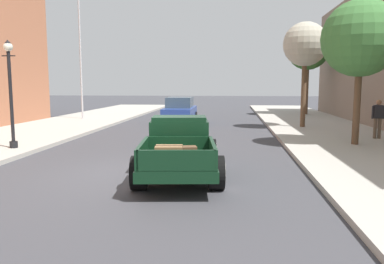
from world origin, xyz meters
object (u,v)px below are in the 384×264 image
at_px(flagpole, 83,33).
at_px(street_tree_second, 305,45).
at_px(pedestrian_sidewalk_right, 378,117).
at_px(street_tree_nearest, 360,39).
at_px(street_lamp_near, 10,86).
at_px(car_background_blue, 180,111).
at_px(hotrod_truck_dark_green, 179,147).
at_px(street_tree_third, 308,49).

xyz_separation_m(flagpole, street_tree_second, (13.60, -3.65, -1.27)).
bearing_deg(pedestrian_sidewalk_right, street_tree_nearest, -129.83).
xyz_separation_m(pedestrian_sidewalk_right, street_lamp_near, (-14.04, -3.86, 1.30)).
bearing_deg(car_background_blue, pedestrian_sidewalk_right, -35.71).
xyz_separation_m(car_background_blue, flagpole, (-6.57, 1.20, 5.00)).
bearing_deg(hotrod_truck_dark_green, street_tree_second, 64.14).
bearing_deg(street_tree_second, flagpole, 164.98).
relative_size(hotrod_truck_dark_green, pedestrian_sidewalk_right, 3.07).
bearing_deg(flagpole, street_tree_nearest, -33.63).
bearing_deg(flagpole, car_background_blue, -10.36).
xyz_separation_m(car_background_blue, street_lamp_near, (-4.68, -10.58, 1.62)).
distance_m(hotrod_truck_dark_green, street_tree_third, 21.52).
bearing_deg(hotrod_truck_dark_green, street_lamp_near, 156.97).
height_order(street_lamp_near, street_tree_third, street_tree_third).
bearing_deg(flagpole, street_tree_second, -15.02).
bearing_deg(street_tree_second, street_tree_third, 78.15).
bearing_deg(pedestrian_sidewalk_right, street_tree_second, 118.51).
bearing_deg(car_background_blue, flagpole, 169.64).
height_order(hotrod_truck_dark_green, street_lamp_near, street_lamp_near).
height_order(car_background_blue, street_tree_third, street_tree_third).
bearing_deg(hotrod_truck_dark_green, street_tree_third, 70.18).
relative_size(street_tree_nearest, street_tree_third, 0.84).
bearing_deg(street_tree_third, pedestrian_sidewalk_right, -88.09).
xyz_separation_m(hotrod_truck_dark_green, street_tree_nearest, (6.16, 4.88, 3.37)).
bearing_deg(street_tree_third, street_tree_second, -101.85).
bearing_deg(street_lamp_near, flagpole, 99.10).
height_order(pedestrian_sidewalk_right, flagpole, flagpole).
relative_size(street_lamp_near, flagpole, 0.42).
bearing_deg(street_tree_third, street_tree_nearest, -93.77).
relative_size(pedestrian_sidewalk_right, flagpole, 0.18).
bearing_deg(flagpole, hotrod_truck_dark_green, -60.16).
relative_size(car_background_blue, street_tree_second, 0.77).
relative_size(car_background_blue, street_lamp_near, 1.12).
distance_m(street_tree_nearest, street_tree_third, 15.02).
height_order(hotrod_truck_dark_green, street_tree_second, street_tree_second).
bearing_deg(street_tree_third, hotrod_truck_dark_green, -109.82).
bearing_deg(street_tree_nearest, hotrod_truck_dark_green, -141.63).
xyz_separation_m(street_tree_second, street_tree_third, (1.88, 8.97, 0.55)).
bearing_deg(street_tree_nearest, street_lamp_near, -170.36).
bearing_deg(hotrod_truck_dark_green, pedestrian_sidewalk_right, 40.97).
relative_size(pedestrian_sidewalk_right, street_tree_second, 0.30).
bearing_deg(street_tree_third, car_background_blue, -143.83).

